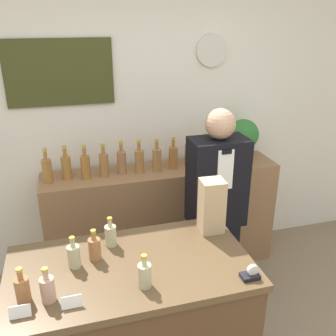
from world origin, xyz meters
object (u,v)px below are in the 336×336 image
shopkeeper (215,215)px  paper_bag (212,206)px  potted_plant (243,138)px  tape_dispenser (251,274)px

shopkeeper → paper_bag: shopkeeper is taller
potted_plant → paper_bag: potted_plant is taller
shopkeeper → tape_dispenser: bearing=-102.6°
shopkeeper → potted_plant: (0.50, 0.62, 0.37)m
shopkeeper → paper_bag: size_ratio=4.93×
paper_bag → tape_dispenser: bearing=-87.0°
potted_plant → paper_bag: (-0.73, -1.07, -0.02)m
paper_bag → tape_dispenser: 0.48m
shopkeeper → tape_dispenser: shopkeeper is taller
shopkeeper → potted_plant: 0.87m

